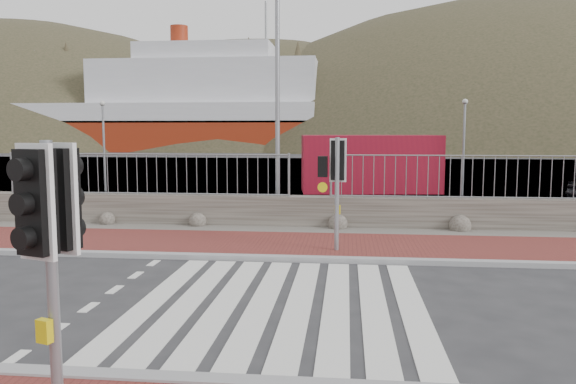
# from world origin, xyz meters

# --- Properties ---
(ground) EXTENTS (220.00, 220.00, 0.00)m
(ground) POSITION_xyz_m (0.00, 0.00, 0.00)
(ground) COLOR #28282B
(ground) RESTS_ON ground
(sidewalk_far) EXTENTS (40.00, 3.00, 0.08)m
(sidewalk_far) POSITION_xyz_m (0.00, 4.50, 0.04)
(sidewalk_far) COLOR maroon
(sidewalk_far) RESTS_ON ground
(kerb_near) EXTENTS (40.00, 0.25, 0.12)m
(kerb_near) POSITION_xyz_m (0.00, -3.00, 0.05)
(kerb_near) COLOR gray
(kerb_near) RESTS_ON ground
(kerb_far) EXTENTS (40.00, 0.25, 0.12)m
(kerb_far) POSITION_xyz_m (0.00, 3.00, 0.05)
(kerb_far) COLOR gray
(kerb_far) RESTS_ON ground
(zebra_crossing) EXTENTS (4.62, 5.60, 0.01)m
(zebra_crossing) POSITION_xyz_m (-0.00, 0.00, 0.01)
(zebra_crossing) COLOR silver
(zebra_crossing) RESTS_ON ground
(gravel_strip) EXTENTS (40.00, 1.50, 0.06)m
(gravel_strip) POSITION_xyz_m (0.00, 6.50, 0.03)
(gravel_strip) COLOR #59544C
(gravel_strip) RESTS_ON ground
(stone_wall) EXTENTS (40.00, 0.60, 0.90)m
(stone_wall) POSITION_xyz_m (0.00, 7.30, 0.45)
(stone_wall) COLOR #4B453E
(stone_wall) RESTS_ON ground
(railing) EXTENTS (18.07, 0.07, 1.22)m
(railing) POSITION_xyz_m (0.00, 7.15, 1.82)
(railing) COLOR gray
(railing) RESTS_ON stone_wall
(quay) EXTENTS (120.00, 40.00, 0.50)m
(quay) POSITION_xyz_m (0.00, 27.90, 0.00)
(quay) COLOR #4C4C4F
(quay) RESTS_ON ground
(water) EXTENTS (220.00, 50.00, 0.05)m
(water) POSITION_xyz_m (0.00, 62.90, 0.00)
(water) COLOR #3F4C54
(water) RESTS_ON ground
(ferry) EXTENTS (50.00, 16.00, 20.00)m
(ferry) POSITION_xyz_m (-24.65, 67.90, 5.36)
(ferry) COLOR maroon
(ferry) RESTS_ON ground
(hills_backdrop) EXTENTS (254.00, 90.00, 100.00)m
(hills_backdrop) POSITION_xyz_m (6.74, 87.90, -23.05)
(hills_backdrop) COLOR #2C2E1B
(hills_backdrop) RESTS_ON ground
(traffic_signal_near) EXTENTS (0.44, 0.34, 2.71)m
(traffic_signal_near) POSITION_xyz_m (-1.59, -4.06, 1.95)
(traffic_signal_near) COLOR gray
(traffic_signal_near) RESTS_ON ground
(traffic_signal_far) EXTENTS (0.64, 0.27, 2.64)m
(traffic_signal_far) POSITION_xyz_m (0.79, 3.89, 1.91)
(traffic_signal_far) COLOR gray
(traffic_signal_far) RESTS_ON ground
(streetlight) EXTENTS (1.66, 0.53, 7.93)m
(streetlight) POSITION_xyz_m (-0.91, 8.13, 4.46)
(streetlight) COLOR gray
(streetlight) RESTS_ON ground
(shipping_container) EXTENTS (6.43, 3.26, 2.57)m
(shipping_container) POSITION_xyz_m (2.09, 17.16, 1.29)
(shipping_container) COLOR maroon
(shipping_container) RESTS_ON ground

